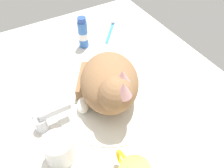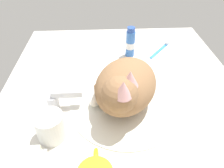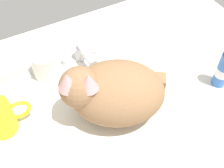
% 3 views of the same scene
% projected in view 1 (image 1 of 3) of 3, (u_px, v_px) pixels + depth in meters
% --- Properties ---
extents(ground_plane, '(1.10, 0.83, 0.03)m').
position_uv_depth(ground_plane, '(110.00, 102.00, 0.79)').
color(ground_plane, silver).
extents(sink_basin, '(0.35, 0.35, 0.01)m').
position_uv_depth(sink_basin, '(110.00, 98.00, 0.78)').
color(sink_basin, silver).
rests_on(sink_basin, ground_plane).
extents(faucet, '(0.12, 0.11, 0.06)m').
position_uv_depth(faucet, '(45.00, 121.00, 0.69)').
color(faucet, silver).
rests_on(faucet, ground_plane).
extents(cat, '(0.30, 0.25, 0.17)m').
position_uv_depth(cat, '(109.00, 84.00, 0.71)').
color(cat, '#936B47').
rests_on(cat, sink_basin).
extents(rinse_cup, '(0.08, 0.08, 0.08)m').
position_uv_depth(rinse_cup, '(59.00, 149.00, 0.61)').
color(rinse_cup, white).
rests_on(rinse_cup, ground_plane).
extents(toothpaste_bottle, '(0.04, 0.04, 0.13)m').
position_uv_depth(toothpaste_bottle, '(83.00, 33.00, 0.93)').
color(toothpaste_bottle, '#3870C6').
rests_on(toothpaste_bottle, ground_plane).
extents(toothbrush, '(0.13, 0.11, 0.02)m').
position_uv_depth(toothbrush, '(111.00, 30.00, 1.04)').
color(toothbrush, '#388CD8').
rests_on(toothbrush, ground_plane).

